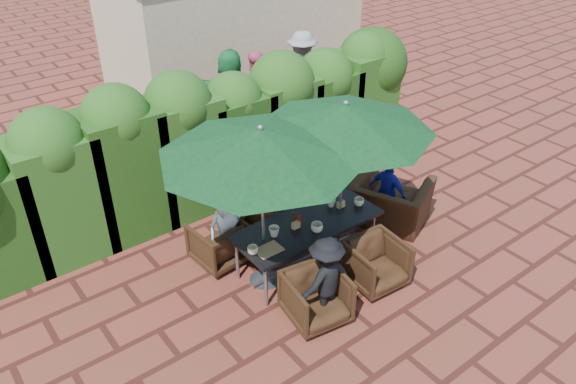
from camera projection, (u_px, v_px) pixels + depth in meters
ground at (295, 263)px, 8.37m from camera, size 80.00×80.00×0.00m
dining_table at (307, 227)px, 7.99m from camera, size 2.17×0.90×0.75m
umbrella_left at (261, 143)px, 6.85m from camera, size 2.63×2.63×2.46m
umbrella_right at (345, 118)px, 7.47m from camera, size 2.46×2.46×2.46m
chair_far_left at (219, 240)px, 8.22m from camera, size 0.77×0.73×0.74m
chair_far_mid at (271, 211)px, 8.77m from camera, size 0.99×0.95×0.85m
chair_far_right at (302, 197)px, 9.25m from camera, size 0.88×0.85×0.71m
chair_near_left at (316, 296)px, 7.22m from camera, size 0.84×0.80×0.77m
chair_near_right at (377, 261)px, 7.80m from camera, size 0.79×0.75×0.76m
chair_end_right at (391, 195)px, 9.00m from camera, size 1.19×1.39×1.03m
adult_far_left at (226, 226)px, 8.20m from camera, size 0.60×0.40×1.13m
adult_far_mid at (275, 204)px, 8.63m from camera, size 0.49×0.43×1.20m
adult_far_right at (309, 187)px, 9.04m from camera, size 0.64×0.47×1.21m
adult_near_left at (326, 279)px, 7.13m from camera, size 0.80×0.37×1.24m
adult_end_right at (388, 192)px, 8.96m from camera, size 0.42×0.71×1.16m
child_left at (242, 217)px, 8.67m from camera, size 0.35×0.31×0.82m
child_right at (292, 198)px, 9.10m from camera, size 0.37×0.34×0.85m
pedestrian_a at (231, 92)px, 11.60m from camera, size 1.69×1.56×1.82m
pedestrian_b at (255, 89)px, 12.01m from camera, size 0.85×0.61×1.62m
pedestrian_c at (302, 72)px, 12.58m from camera, size 1.27×1.11×1.83m
cup_a at (253, 250)px, 7.33m from camera, size 0.14×0.14×0.11m
cup_b at (274, 232)px, 7.65m from camera, size 0.15×0.15×0.14m
cup_c at (317, 228)px, 7.74m from camera, size 0.17×0.17×0.13m
cup_d at (331, 202)px, 8.28m from camera, size 0.14×0.14×0.13m
cup_e at (359, 202)px, 8.30m from camera, size 0.15×0.15×0.12m
ketchup_bottle at (299, 221)px, 7.83m from camera, size 0.04×0.04×0.17m
sauce_bottle at (294, 217)px, 7.91m from camera, size 0.04×0.04×0.17m
serving_tray at (269, 250)px, 7.42m from camera, size 0.35×0.25×0.02m
number_block_left at (296, 225)px, 7.82m from camera, size 0.12×0.06×0.10m
number_block_right at (341, 204)px, 8.26m from camera, size 0.12×0.06×0.10m
hedge_wall at (201, 131)px, 9.15m from camera, size 9.10×1.60×2.45m
building at (233, 15)px, 13.99m from camera, size 6.20×3.08×3.20m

